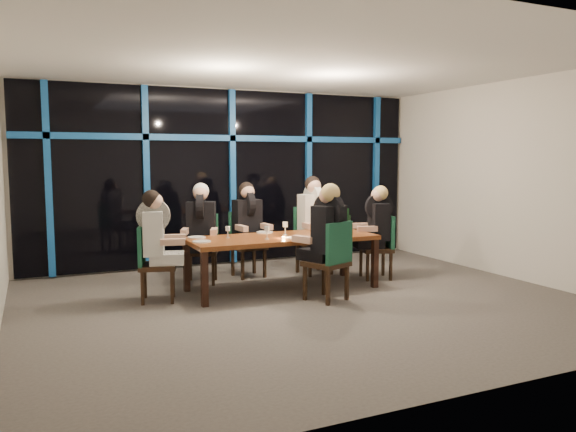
{
  "coord_description": "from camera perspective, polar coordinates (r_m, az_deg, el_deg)",
  "views": [
    {
      "loc": [
        -3.12,
        -6.23,
        1.84
      ],
      "look_at": [
        0.0,
        0.6,
        1.05
      ],
      "focal_mm": 35.0,
      "sensor_mm": 36.0,
      "label": 1
    }
  ],
  "objects": [
    {
      "name": "wine_glass_e",
      "position": [
        8.34,
        4.19,
        -0.53
      ],
      "size": [
        0.08,
        0.08,
        0.2
      ],
      "color": "silver",
      "rests_on": "dining_table"
    },
    {
      "name": "tea_light",
      "position": [
        7.56,
        -0.44,
        -2.19
      ],
      "size": [
        0.05,
        0.05,
        0.03
      ],
      "primitive_type": "cylinder",
      "color": "#FFA24C",
      "rests_on": "dining_table"
    },
    {
      "name": "plate_far_mid",
      "position": [
        8.12,
        -2.39,
        -1.66
      ],
      "size": [
        0.24,
        0.24,
        0.01
      ],
      "primitive_type": "cylinder",
      "color": "white",
      "rests_on": "dining_table"
    },
    {
      "name": "wine_bottle",
      "position": [
        8.13,
        6.12,
        -0.76
      ],
      "size": [
        0.08,
        0.08,
        0.36
      ],
      "rotation": [
        0.0,
        0.0,
        0.11
      ],
      "color": "black",
      "rests_on": "dining_table"
    },
    {
      "name": "chair_end_right",
      "position": [
        8.63,
        9.46,
        -2.75
      ],
      "size": [
        0.55,
        0.55,
        0.96
      ],
      "rotation": [
        0.0,
        0.0,
        4.44
      ],
      "color": "black",
      "rests_on": "ground"
    },
    {
      "name": "water_pitcher",
      "position": [
        8.0,
        4.79,
        -1.06
      ],
      "size": [
        0.13,
        0.12,
        0.22
      ],
      "rotation": [
        0.0,
        0.0,
        -0.42
      ],
      "color": "silver",
      "rests_on": "dining_table"
    },
    {
      "name": "diner_end_right",
      "position": [
        8.56,
        8.98,
        -0.23
      ],
      "size": [
        0.65,
        0.56,
        0.94
      ],
      "rotation": [
        0.0,
        0.0,
        4.44
      ],
      "color": "black",
      "rests_on": "ground"
    },
    {
      "name": "chair_far_right",
      "position": [
        8.95,
        2.38,
        -2.05
      ],
      "size": [
        0.52,
        0.52,
        1.05
      ],
      "rotation": [
        0.0,
        0.0,
        0.07
      ],
      "color": "black",
      "rests_on": "ground"
    },
    {
      "name": "plate_end_left",
      "position": [
        7.31,
        -8.76,
        -2.58
      ],
      "size": [
        0.24,
        0.24,
        0.01
      ],
      "primitive_type": "cylinder",
      "color": "white",
      "rests_on": "dining_table"
    },
    {
      "name": "chair_end_left",
      "position": [
        7.37,
        -13.77,
        -4.3
      ],
      "size": [
        0.55,
        0.55,
        0.97
      ],
      "rotation": [
        0.0,
        0.0,
        1.3
      ],
      "color": "black",
      "rests_on": "ground"
    },
    {
      "name": "chair_far_left",
      "position": [
        8.38,
        -8.74,
        -2.87
      ],
      "size": [
        0.6,
        0.6,
        1.0
      ],
      "rotation": [
        0.0,
        0.0,
        -0.39
      ],
      "color": "black",
      "rests_on": "ground"
    },
    {
      "name": "chair_far_mid",
      "position": [
        8.73,
        -4.29,
        -2.47
      ],
      "size": [
        0.5,
        0.5,
        1.0
      ],
      "rotation": [
        0.0,
        0.0,
        0.08
      ],
      "color": "black",
      "rests_on": "ground"
    },
    {
      "name": "diner_near_mid",
      "position": [
        7.17,
        3.94,
        -0.89
      ],
      "size": [
        0.64,
        0.71,
        1.0
      ],
      "rotation": [
        0.0,
        0.0,
        3.53
      ],
      "color": "black",
      "rests_on": "ground"
    },
    {
      "name": "diner_end_left",
      "position": [
        7.31,
        -13.2,
        -1.31
      ],
      "size": [
        0.66,
        0.56,
        0.95
      ],
      "rotation": [
        0.0,
        0.0,
        1.3
      ],
      "color": "black",
      "rests_on": "ground"
    },
    {
      "name": "wine_glass_b",
      "position": [
        7.87,
        -0.28,
        -0.95
      ],
      "size": [
        0.07,
        0.07,
        0.19
      ],
      "color": "silver",
      "rests_on": "dining_table"
    },
    {
      "name": "dining_table",
      "position": [
        7.78,
        -0.61,
        -2.56
      ],
      "size": [
        2.6,
        1.0,
        0.75
      ],
      "color": "brown",
      "rests_on": "ground"
    },
    {
      "name": "plate_far_right",
      "position": [
        8.37,
        4.68,
        -1.44
      ],
      "size": [
        0.24,
        0.24,
        0.01
      ],
      "primitive_type": "cylinder",
      "color": "white",
      "rests_on": "dining_table"
    },
    {
      "name": "diner_far_right",
      "position": [
        8.82,
        2.69,
        0.55
      ],
      "size": [
        0.54,
        0.67,
        1.02
      ],
      "rotation": [
        0.0,
        0.0,
        0.07
      ],
      "color": "white",
      "rests_on": "ground"
    },
    {
      "name": "diner_far_mid",
      "position": [
        8.61,
        -4.08,
        0.06
      ],
      "size": [
        0.52,
        0.64,
        0.97
      ],
      "rotation": [
        0.0,
        0.0,
        0.08
      ],
      "color": "black",
      "rests_on": "ground"
    },
    {
      "name": "room",
      "position": [
        6.97,
        2.07,
        7.52
      ],
      "size": [
        7.04,
        7.0,
        3.02
      ],
      "color": "#5F5853",
      "rests_on": "ground"
    },
    {
      "name": "wine_glass_d",
      "position": [
        7.64,
        -6.14,
        -1.37
      ],
      "size": [
        0.06,
        0.06,
        0.16
      ],
      "color": "silver",
      "rests_on": "dining_table"
    },
    {
      "name": "chair_near_mid",
      "position": [
        7.17,
        4.46,
        -4.17
      ],
      "size": [
        0.62,
        0.62,
        1.03
      ],
      "rotation": [
        0.0,
        0.0,
        3.53
      ],
      "color": "black",
      "rests_on": "ground"
    },
    {
      "name": "wine_glass_c",
      "position": [
        8.02,
        2.86,
        -0.82
      ],
      "size": [
        0.07,
        0.07,
        0.19
      ],
      "color": "silver",
      "rests_on": "dining_table"
    },
    {
      "name": "window_wall",
      "position": [
        9.69,
        -5.69,
        4.26
      ],
      "size": [
        6.86,
        0.43,
        2.94
      ],
      "color": "black",
      "rests_on": "ground"
    },
    {
      "name": "diner_far_left",
      "position": [
        8.24,
        -8.84,
        -0.24
      ],
      "size": [
        0.62,
        0.69,
        0.97
      ],
      "rotation": [
        0.0,
        0.0,
        -0.39
      ],
      "color": "black",
      "rests_on": "ground"
    },
    {
      "name": "plate_end_right",
      "position": [
        8.43,
        5.31,
        -1.4
      ],
      "size": [
        0.24,
        0.24,
        0.01
      ],
      "primitive_type": "cylinder",
      "color": "white",
      "rests_on": "dining_table"
    },
    {
      "name": "plate_far_left",
      "position": [
        7.71,
        -9.28,
        -2.15
      ],
      "size": [
        0.24,
        0.24,
        0.01
      ],
      "primitive_type": "cylinder",
      "color": "white",
      "rests_on": "dining_table"
    },
    {
      "name": "plate_near_mid",
      "position": [
        7.57,
        0.63,
        -2.22
      ],
      "size": [
        0.24,
        0.24,
        0.01
      ],
      "primitive_type": "cylinder",
      "color": "white",
      "rests_on": "dining_table"
    },
    {
      "name": "wine_glass_a",
      "position": [
        7.47,
        -2.16,
        -1.4
      ],
      "size": [
        0.07,
        0.07,
        0.18
      ],
      "color": "silver",
      "rests_on": "dining_table"
    }
  ]
}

